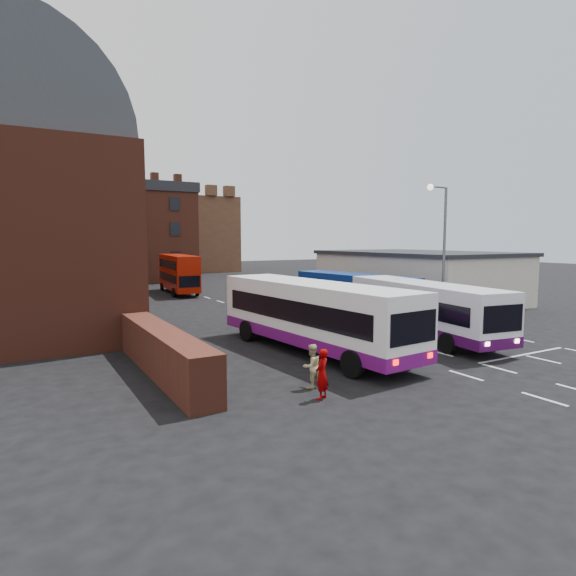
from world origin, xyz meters
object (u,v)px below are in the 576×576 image
pedestrian_red (322,374)px  bus_white_inbound (423,305)px  pedestrian_beige (312,366)px  bus_white_outbound (313,311)px  street_lamp (441,241)px  bus_blue (355,290)px  bus_red_double (179,273)px

pedestrian_red → bus_white_inbound: bearing=177.6°
pedestrian_red → pedestrian_beige: (0.36, 1.20, -0.06)m
bus_white_inbound → pedestrian_beige: size_ratio=7.03×
bus_white_inbound → bus_white_outbound: bearing=6.7°
street_lamp → pedestrian_red: (-14.72, -8.59, -4.36)m
street_lamp → bus_blue: bearing=111.8°
bus_white_outbound → street_lamp: 12.13m
street_lamp → pedestrian_beige: street_lamp is taller
bus_white_inbound → pedestrian_red: bus_white_inbound is taller
bus_white_outbound → street_lamp: bearing=9.0°
bus_red_double → pedestrian_red: 33.45m
bus_red_double → pedestrian_beige: bearing=86.6°
bus_blue → bus_red_double: size_ratio=1.10×
bus_white_outbound → bus_red_double: (1.88, 27.20, 0.05)m
pedestrian_beige → bus_blue: bearing=-141.7°
pedestrian_red → street_lamp: bearing=179.1°
bus_white_inbound → pedestrian_red: size_ratio=6.55×
bus_white_outbound → bus_red_double: size_ratio=1.29×
bus_red_double → pedestrian_beige: (-4.90, -31.81, -1.20)m
bus_white_outbound → bus_blue: bus_white_outbound is taller
bus_white_inbound → street_lamp: (4.41, 2.93, 3.45)m
street_lamp → pedestrian_beige: (-14.36, -7.39, -4.42)m
pedestrian_beige → bus_white_outbound: bearing=-132.3°
bus_blue → street_lamp: street_lamp is taller
bus_red_double → street_lamp: bearing=116.5°
bus_red_double → bus_white_outbound: bearing=91.4°
bus_blue → pedestrian_red: (-12.42, -14.34, -0.81)m
bus_white_inbound → street_lamp: size_ratio=1.29×
bus_blue → pedestrian_red: bearing=42.5°
street_lamp → pedestrian_red: street_lamp is taller
bus_white_inbound → bus_red_double: (-5.05, 27.35, 0.23)m
pedestrian_red → pedestrian_beige: pedestrian_red is taller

